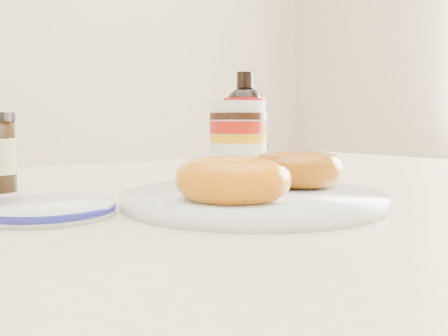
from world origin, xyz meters
TOP-DOWN VIEW (x-y plane):
  - dining_table at (0.00, 0.10)m, footprint 1.40×0.90m
  - plate at (-0.07, -0.03)m, footprint 0.27×0.27m
  - donut_bitten at (-0.11, -0.06)m, footprint 0.13×0.13m
  - donut_whole at (0.01, -0.02)m, footprint 0.14×0.14m
  - nutella_jar at (0.04, 0.12)m, footprint 0.08×0.08m
  - syrup_bottle at (0.16, 0.26)m, footprint 0.10×0.09m
  - blue_rim_saucer at (-0.26, 0.03)m, footprint 0.12×0.12m

SIDE VIEW (x-z plane):
  - dining_table at x=0.00m, z-range 0.29..1.04m
  - blue_rim_saucer at x=-0.26m, z-range 0.75..0.76m
  - plate at x=-0.07m, z-range 0.75..0.76m
  - donut_whole at x=0.01m, z-range 0.76..0.80m
  - donut_bitten at x=-0.11m, z-range 0.76..0.80m
  - nutella_jar at x=0.04m, z-range 0.75..0.87m
  - syrup_bottle at x=0.16m, z-range 0.75..0.92m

